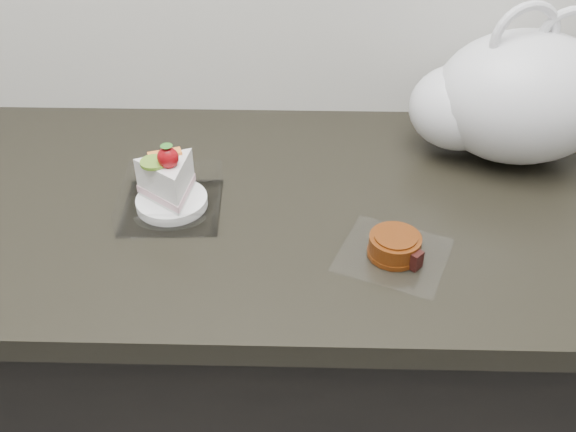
{
  "coord_description": "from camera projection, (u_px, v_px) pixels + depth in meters",
  "views": [
    {
      "loc": [
        0.11,
        0.83,
        1.52
      ],
      "look_at": [
        0.09,
        1.59,
        0.94
      ],
      "focal_mm": 40.0,
      "sensor_mm": 36.0,
      "label": 1
    }
  ],
  "objects": [
    {
      "name": "counter",
      "position": [
        246.0,
        372.0,
        1.34
      ],
      "size": [
        2.04,
        0.64,
        0.9
      ],
      "color": "black",
      "rests_on": "ground"
    },
    {
      "name": "cake_tray",
      "position": [
        170.0,
        191.0,
        1.02
      ],
      "size": [
        0.16,
        0.16,
        0.12
      ],
      "rotation": [
        0.0,
        0.0,
        0.05
      ],
      "color": "white",
      "rests_on": "counter"
    },
    {
      "name": "mooncake_wrap",
      "position": [
        395.0,
        248.0,
        0.94
      ],
      "size": [
        0.2,
        0.19,
        0.04
      ],
      "rotation": [
        0.0,
        0.0,
        -0.22
      ],
      "color": "white",
      "rests_on": "counter"
    },
    {
      "name": "plastic_bag",
      "position": [
        510.0,
        98.0,
        1.11
      ],
      "size": [
        0.37,
        0.27,
        0.28
      ],
      "rotation": [
        0.0,
        0.0,
        0.11
      ],
      "color": "white",
      "rests_on": "counter"
    }
  ]
}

